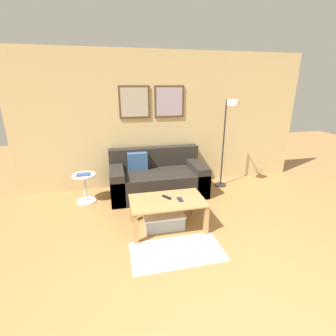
% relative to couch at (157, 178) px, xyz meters
% --- Properties ---
extents(wall_back, '(5.60, 0.09, 2.55)m').
position_rel_couch_xyz_m(wall_back, '(0.27, 0.48, 0.99)').
color(wall_back, tan).
rests_on(wall_back, ground_plane).
extents(area_rug, '(1.13, 0.61, 0.01)m').
position_rel_couch_xyz_m(area_rug, '(-0.09, -1.76, -0.29)').
color(area_rug, beige).
rests_on(area_rug, ground_plane).
extents(couch, '(1.72, 0.91, 0.81)m').
position_rel_couch_xyz_m(couch, '(0.00, 0.00, 0.00)').
color(couch, '#28231E').
rests_on(couch, ground_plane).
extents(coffee_table, '(1.03, 0.62, 0.44)m').
position_rel_couch_xyz_m(coffee_table, '(-0.08, -1.21, 0.07)').
color(coffee_table, '#AD7F4C').
rests_on(coffee_table, ground_plane).
extents(storage_bin, '(0.57, 0.38, 0.22)m').
position_rel_couch_xyz_m(storage_bin, '(-0.13, -1.18, -0.18)').
color(storage_bin, gray).
rests_on(storage_bin, ground_plane).
extents(floor_lamp, '(0.23, 0.49, 1.70)m').
position_rel_couch_xyz_m(floor_lamp, '(1.32, -0.10, 0.95)').
color(floor_lamp, black).
rests_on(floor_lamp, ground_plane).
extents(side_table, '(0.40, 0.40, 0.50)m').
position_rel_couch_xyz_m(side_table, '(-1.28, -0.08, 0.01)').
color(side_table, white).
rests_on(side_table, ground_plane).
extents(book_stack, '(0.24, 0.18, 0.03)m').
position_rel_couch_xyz_m(book_stack, '(-1.29, -0.09, 0.22)').
color(book_stack, '#B73333').
rests_on(book_stack, side_table).
extents(remote_control, '(0.11, 0.15, 0.02)m').
position_rel_couch_xyz_m(remote_control, '(-0.08, -1.14, 0.16)').
color(remote_control, black).
rests_on(remote_control, coffee_table).
extents(cell_phone, '(0.07, 0.14, 0.01)m').
position_rel_couch_xyz_m(cell_phone, '(0.09, -1.24, 0.15)').
color(cell_phone, '#1E2338').
rests_on(cell_phone, coffee_table).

